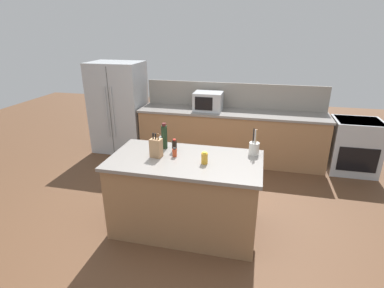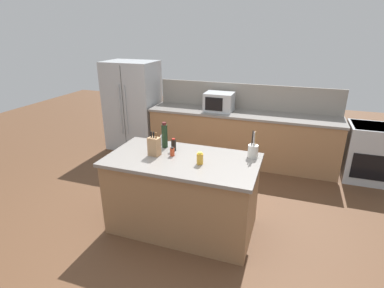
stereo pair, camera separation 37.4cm
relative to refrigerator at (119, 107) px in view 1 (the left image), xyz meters
name	(u,v)px [view 1 (the left image)]	position (x,y,z in m)	size (l,w,h in m)	color
ground_plane	(186,226)	(1.93, -2.25, -0.88)	(14.00, 14.00, 0.00)	brown
back_counter_run	(230,136)	(2.23, -0.05, -0.40)	(3.39, 0.66, 0.94)	#936B47
wall_backsplash	(234,95)	(2.23, 0.27, 0.29)	(3.35, 0.03, 0.46)	gray
kitchen_island	(185,194)	(1.93, -2.25, -0.40)	(1.76, 0.94, 0.94)	#936B47
refrigerator	(119,107)	(0.00, 0.00, 0.00)	(0.99, 0.75, 1.75)	#ADB2B7
range_oven	(354,146)	(4.34, -0.05, -0.41)	(0.76, 0.65, 0.92)	#ADB2B7
microwave	(208,101)	(1.80, -0.05, 0.23)	(0.51, 0.39, 0.33)	#ADB2B7
knife_block	(156,148)	(1.59, -2.27, 0.18)	(0.14, 0.12, 0.29)	#A87C54
utensil_crock	(254,148)	(2.69, -1.94, 0.15)	(0.12, 0.12, 0.32)	beige
honey_jar	(205,158)	(2.17, -2.33, 0.13)	(0.07, 0.07, 0.14)	gold
wine_bottle	(164,137)	(1.60, -1.99, 0.22)	(0.07, 0.07, 0.33)	black
spice_jar_paprika	(175,153)	(1.79, -2.22, 0.12)	(0.05, 0.05, 0.11)	#B73D1E
salt_shaker	(161,141)	(1.52, -1.90, 0.12)	(0.04, 0.04, 0.12)	silver
soy_sauce_bottle	(174,146)	(1.75, -2.06, 0.14)	(0.06, 0.06, 0.16)	black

